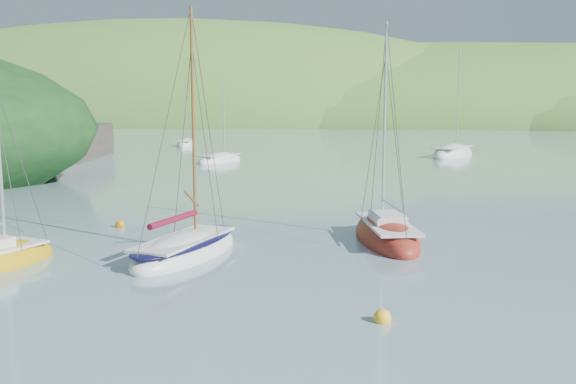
# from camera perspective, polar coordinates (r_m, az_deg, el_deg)

# --- Properties ---
(ground) EXTENTS (700.00, 700.00, 0.00)m
(ground) POSITION_cam_1_polar(r_m,az_deg,el_deg) (21.16, -4.68, -8.82)
(ground) COLOR slate
(ground) RESTS_ON ground
(shoreline_hills) EXTENTS (690.00, 135.00, 56.00)m
(shoreline_hills) POSITION_cam_1_polar(r_m,az_deg,el_deg) (192.74, 4.34, 6.33)
(shoreline_hills) COLOR #3A702A
(shoreline_hills) RESTS_ON ground
(daysailer_white) EXTENTS (3.99, 7.22, 10.50)m
(daysailer_white) POSITION_cam_1_polar(r_m,az_deg,el_deg) (26.02, -9.10, -5.13)
(daysailer_white) COLOR white
(daysailer_white) RESTS_ON ground
(sloop_red) EXTENTS (3.94, 7.38, 10.38)m
(sloop_red) POSITION_cam_1_polar(r_m,az_deg,el_deg) (28.63, 8.75, -3.95)
(sloop_red) COLOR maroon
(sloop_red) RESTS_ON ground
(distant_sloop_a) EXTENTS (4.47, 6.73, 9.08)m
(distant_sloop_a) POSITION_cam_1_polar(r_m,az_deg,el_deg) (64.48, -6.08, 2.79)
(distant_sloop_a) COLOR white
(distant_sloop_a) RESTS_ON ground
(distant_sloop_b) EXTENTS (6.67, 9.60, 12.96)m
(distant_sloop_b) POSITION_cam_1_polar(r_m,az_deg,el_deg) (72.97, 14.44, 3.24)
(distant_sloop_b) COLOR white
(distant_sloop_b) RESTS_ON ground
(distant_sloop_c) EXTENTS (3.14, 6.81, 9.37)m
(distant_sloop_c) POSITION_cam_1_polar(r_m,az_deg,el_deg) (88.11, -9.04, 4.18)
(distant_sloop_c) COLOR white
(distant_sloop_c) RESTS_ON ground
(mooring_buoys) EXTENTS (13.28, 12.24, 0.50)m
(mooring_buoys) POSITION_cam_1_polar(r_m,az_deg,el_deg) (24.07, -6.85, -6.45)
(mooring_buoys) COLOR yellow
(mooring_buoys) RESTS_ON ground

